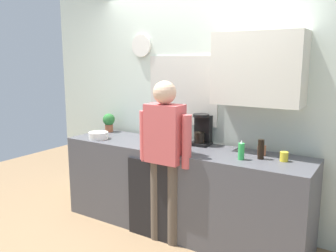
# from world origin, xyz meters

# --- Properties ---
(ground_plane) EXTENTS (8.00, 8.00, 0.00)m
(ground_plane) POSITION_xyz_m (0.00, 0.00, 0.00)
(ground_plane) COLOR #8C6D4C
(kitchen_counter) EXTENTS (2.65, 0.64, 0.90)m
(kitchen_counter) POSITION_xyz_m (0.00, 0.30, 0.45)
(kitchen_counter) COLOR #4C4C51
(kitchen_counter) RESTS_ON ground_plane
(dishwasher_panel) EXTENTS (0.56, 0.02, 0.81)m
(dishwasher_panel) POSITION_xyz_m (-0.14, -0.03, 0.41)
(dishwasher_panel) COLOR black
(dishwasher_panel) RESTS_ON ground_plane
(back_wall_assembly) EXTENTS (4.25, 0.42, 2.60)m
(back_wall_assembly) POSITION_xyz_m (0.09, 0.70, 1.36)
(back_wall_assembly) COLOR silver
(back_wall_assembly) RESTS_ON ground_plane
(coffee_maker) EXTENTS (0.20, 0.20, 0.33)m
(coffee_maker) POSITION_xyz_m (0.13, 0.52, 1.05)
(coffee_maker) COLOR black
(coffee_maker) RESTS_ON kitchen_counter
(bottle_dark_sauce) EXTENTS (0.06, 0.06, 0.18)m
(bottle_dark_sauce) POSITION_xyz_m (0.84, 0.31, 0.99)
(bottle_dark_sauce) COLOR black
(bottle_dark_sauce) RESTS_ON kitchen_counter
(bottle_amber_beer) EXTENTS (0.06, 0.06, 0.23)m
(bottle_amber_beer) POSITION_xyz_m (0.09, 0.15, 1.02)
(bottle_amber_beer) COLOR brown
(bottle_amber_beer) RESTS_ON kitchen_counter
(bottle_green_wine) EXTENTS (0.07, 0.07, 0.30)m
(bottle_green_wine) POSITION_xyz_m (-0.04, 0.39, 1.05)
(bottle_green_wine) COLOR #195923
(bottle_green_wine) RESTS_ON kitchen_counter
(cup_yellow_cup) EXTENTS (0.07, 0.07, 0.08)m
(cup_yellow_cup) POSITION_xyz_m (1.03, 0.34, 0.95)
(cup_yellow_cup) COLOR yellow
(cup_yellow_cup) RESTS_ON kitchen_counter
(cup_white_mug) EXTENTS (0.08, 0.08, 0.09)m
(cup_white_mug) POSITION_xyz_m (-0.37, 0.50, 0.95)
(cup_white_mug) COLOR white
(cup_white_mug) RESTS_ON kitchen_counter
(cup_terracotta_mug) EXTENTS (0.08, 0.08, 0.09)m
(cup_terracotta_mug) POSITION_xyz_m (0.80, 0.44, 0.95)
(cup_terracotta_mug) COLOR #B26647
(cup_terracotta_mug) RESTS_ON kitchen_counter
(mixing_bowl) EXTENTS (0.22, 0.22, 0.08)m
(mixing_bowl) POSITION_xyz_m (-0.98, 0.13, 0.94)
(mixing_bowl) COLOR white
(mixing_bowl) RESTS_ON kitchen_counter
(potted_plant) EXTENTS (0.15, 0.15, 0.23)m
(potted_plant) POSITION_xyz_m (-1.16, 0.52, 1.04)
(potted_plant) COLOR #9E5638
(potted_plant) RESTS_ON kitchen_counter
(dish_soap) EXTENTS (0.06, 0.06, 0.18)m
(dish_soap) POSITION_xyz_m (0.69, 0.19, 0.98)
(dish_soap) COLOR green
(dish_soap) RESTS_ON kitchen_counter
(person_at_sink) EXTENTS (0.57, 0.22, 1.60)m
(person_at_sink) POSITION_xyz_m (0.00, 0.00, 0.95)
(person_at_sink) COLOR brown
(person_at_sink) RESTS_ON ground_plane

